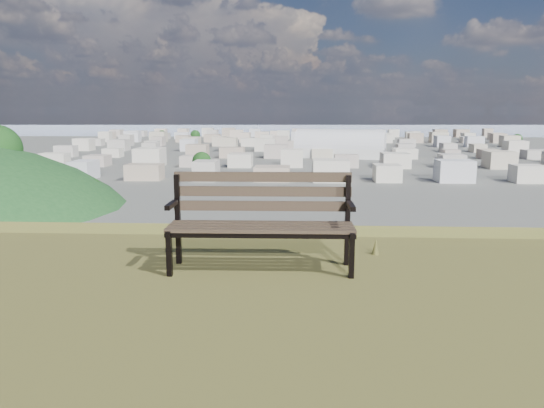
{
  "coord_description": "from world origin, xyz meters",
  "views": [
    {
      "loc": [
        1.58,
        -2.35,
        26.52
      ],
      "look_at": [
        1.22,
        4.56,
        25.3
      ],
      "focal_mm": 35.0,
      "sensor_mm": 36.0,
      "label": 1
    }
  ],
  "objects": [
    {
      "name": "bay_water",
      "position": [
        0.0,
        900.0,
        0.0
      ],
      "size": [
        2400.0,
        700.0,
        0.12
      ],
      "primitive_type": "cube",
      "color": "#7F95A2",
      "rests_on": "ground"
    },
    {
      "name": "far_hills",
      "position": [
        -60.92,
        1402.93,
        25.47
      ],
      "size": [
        2050.0,
        340.0,
        60.0
      ],
      "color": "#9299B6",
      "rests_on": "ground"
    },
    {
      "name": "arena",
      "position": [
        24.82,
        304.38,
        5.01
      ],
      "size": [
        53.76,
        31.91,
        21.23
      ],
      "rotation": [
        0.0,
        0.0,
        -0.22
      ],
      "color": "silver",
      "rests_on": "ground"
    },
    {
      "name": "city_blocks",
      "position": [
        0.0,
        394.44,
        3.5
      ],
      "size": [
        395.0,
        361.0,
        7.0
      ],
      "color": "beige",
      "rests_on": "ground"
    },
    {
      "name": "city_trees",
      "position": [
        -26.39,
        319.0,
        4.83
      ],
      "size": [
        406.52,
        387.2,
        9.98
      ],
      "color": "#2E2317",
      "rests_on": "ground"
    },
    {
      "name": "park_bench",
      "position": [
        1.21,
        2.66,
        25.52
      ],
      "size": [
        1.77,
        0.6,
        0.92
      ],
      "rotation": [
        0.0,
        0.0,
        0.02
      ],
      "color": "#3E3424",
      "rests_on": "hilltop_mesa"
    }
  ]
}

